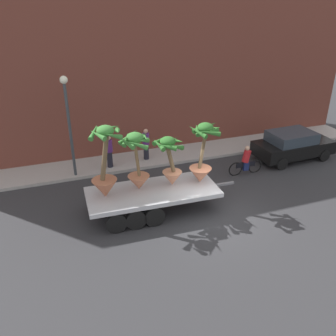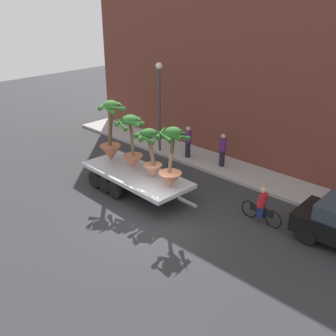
{
  "view_description": "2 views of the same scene",
  "coord_description": "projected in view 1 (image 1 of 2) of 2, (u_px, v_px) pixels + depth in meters",
  "views": [
    {
      "loc": [
        -6.03,
        -10.98,
        8.14
      ],
      "look_at": [
        -1.45,
        1.68,
        1.59
      ],
      "focal_mm": 38.17,
      "sensor_mm": 36.0,
      "label": 1
    },
    {
      "loc": [
        9.92,
        -9.54,
        8.37
      ],
      "look_at": [
        -0.72,
        1.53,
        1.57
      ],
      "focal_mm": 43.01,
      "sensor_mm": 36.0,
      "label": 2
    }
  ],
  "objects": [
    {
      "name": "ground_plane",
      "position": [
        215.0,
        214.0,
        14.69
      ],
      "size": [
        60.0,
        60.0,
        0.0
      ],
      "primitive_type": "plane",
      "color": "#2D2D30"
    },
    {
      "name": "sidewalk",
      "position": [
        166.0,
        156.0,
        19.82
      ],
      "size": [
        24.0,
        2.2,
        0.15
      ],
      "primitive_type": "cube",
      "color": "#A39E99",
      "rests_on": "ground"
    },
    {
      "name": "building_facade",
      "position": [
        155.0,
        62.0,
        19.15
      ],
      "size": [
        24.0,
        1.2,
        9.77
      ],
      "primitive_type": "cube",
      "color": "brown",
      "rests_on": "ground"
    },
    {
      "name": "flatbed_trailer",
      "position": [
        147.0,
        196.0,
        14.55
      ],
      "size": [
        6.37,
        2.44,
        0.98
      ],
      "color": "#B7BABF",
      "rests_on": "ground"
    },
    {
      "name": "potted_palm_rear",
      "position": [
        105.0,
        170.0,
        13.58
      ],
      "size": [
        1.32,
        1.32,
        2.93
      ],
      "color": "#B26647",
      "rests_on": "flatbed_trailer"
    },
    {
      "name": "potted_palm_middle",
      "position": [
        170.0,
        162.0,
        14.43
      ],
      "size": [
        1.25,
        1.31,
        2.16
      ],
      "color": "tan",
      "rests_on": "flatbed_trailer"
    },
    {
      "name": "potted_palm_front",
      "position": [
        202.0,
        157.0,
        14.65
      ],
      "size": [
        1.36,
        1.34,
        2.62
      ],
      "color": "#C17251",
      "rests_on": "flatbed_trailer"
    },
    {
      "name": "potted_palm_extra",
      "position": [
        137.0,
        162.0,
        14.07
      ],
      "size": [
        1.31,
        1.33,
        2.46
      ],
      "color": "#C17251",
      "rests_on": "flatbed_trailer"
    },
    {
      "name": "cyclist",
      "position": [
        246.0,
        162.0,
        17.73
      ],
      "size": [
        1.84,
        0.35,
        1.54
      ],
      "color": "black",
      "rests_on": "ground"
    },
    {
      "name": "parked_car",
      "position": [
        293.0,
        145.0,
        19.31
      ],
      "size": [
        4.36,
        2.1,
        1.58
      ],
      "color": "black",
      "rests_on": "ground"
    },
    {
      "name": "pedestrian_near_gate",
      "position": [
        146.0,
        144.0,
        18.9
      ],
      "size": [
        0.36,
        0.36,
        1.71
      ],
      "color": "black",
      "rests_on": "sidewalk"
    },
    {
      "name": "pedestrian_far_left",
      "position": [
        109.0,
        151.0,
        18.02
      ],
      "size": [
        0.36,
        0.36,
        1.71
      ],
      "color": "black",
      "rests_on": "sidewalk"
    },
    {
      "name": "street_lamp",
      "position": [
        68.0,
        115.0,
        16.24
      ],
      "size": [
        0.36,
        0.36,
        4.83
      ],
      "color": "#383D42",
      "rests_on": "sidewalk"
    }
  ]
}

